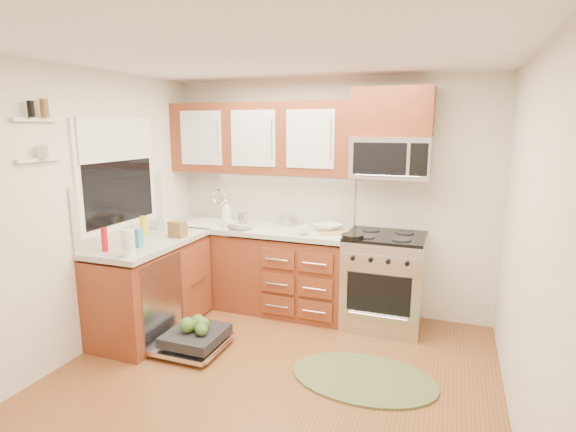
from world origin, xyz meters
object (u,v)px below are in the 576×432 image
at_px(rug, 363,378).
at_px(bowl_b, 240,226).
at_px(upper_cabinets, 260,138).
at_px(sink, 213,234).
at_px(range, 384,281).
at_px(paper_towel_roll, 128,243).
at_px(microwave, 391,158).
at_px(bowl_a, 328,227).
at_px(skillet, 352,236).
at_px(dishwasher, 192,339).
at_px(stock_pot, 286,221).
at_px(cutting_board, 336,233).
at_px(cup, 303,230).

relative_size(rug, bowl_b, 4.61).
distance_m(upper_cabinets, sink, 1.21).
relative_size(range, paper_towel_roll, 4.09).
xyz_separation_m(microwave, paper_towel_roll, (-1.93, -1.54, -0.66)).
bearing_deg(bowl_b, bowl_a, 16.76).
xyz_separation_m(skillet, paper_towel_roll, (-1.65, -1.17, 0.07)).
height_order(range, skillet, skillet).
xyz_separation_m(microwave, dishwasher, (-1.54, -1.25, -1.60)).
bearing_deg(dishwasher, bowl_a, 52.79).
distance_m(upper_cabinets, skillet, 1.50).
height_order(upper_cabinets, range, upper_cabinets).
relative_size(range, bowl_a, 3.29).
bearing_deg(bowl_a, stock_pot, 170.41).
height_order(cutting_board, paper_towel_roll, paper_towel_roll).
distance_m(sink, rug, 2.36).
relative_size(dishwasher, bowl_b, 2.75).
height_order(skillet, bowl_a, bowl_a).
xyz_separation_m(range, cup, (-0.80, -0.18, 0.50)).
distance_m(range, rug, 1.18).
height_order(bowl_a, cup, cup).
relative_size(upper_cabinets, rug, 1.75).
bearing_deg(upper_cabinets, stock_pot, 4.83).
bearing_deg(bowl_a, sink, -175.79).
distance_m(microwave, rug, 2.07).
distance_m(upper_cabinets, bowl_b, 0.97).
distance_m(range, bowl_b, 1.59).
height_order(sink, skillet, skillet).
distance_m(dishwasher, cup, 1.49).
height_order(upper_cabinets, cutting_board, upper_cabinets).
bearing_deg(skillet, sink, 171.72).
xyz_separation_m(upper_cabinets, rug, (1.42, -1.23, -1.86)).
xyz_separation_m(dishwasher, cutting_board, (1.04, 1.11, 0.84)).
distance_m(cutting_board, bowl_b, 1.01).
xyz_separation_m(upper_cabinets, bowl_b, (-0.10, -0.32, -0.91)).
bearing_deg(microwave, upper_cabinets, 178.98).
bearing_deg(rug, cutting_board, 116.10).
relative_size(upper_cabinets, microwave, 2.70).
distance_m(upper_cabinets, bowl_a, 1.21).
relative_size(paper_towel_roll, bowl_a, 0.80).
bearing_deg(upper_cabinets, rug, -40.72).
distance_m(stock_pot, cup, 0.47).
distance_m(stock_pot, bowl_b, 0.53).
distance_m(range, sink, 1.96).
distance_m(skillet, bowl_a, 0.48).
bearing_deg(rug, microwave, 90.89).
bearing_deg(bowl_b, paper_towel_roll, -109.05).
bearing_deg(dishwasher, skillet, 34.93).
xyz_separation_m(skillet, stock_pot, (-0.83, 0.42, 0.01)).
xyz_separation_m(rug, stock_pot, (-1.13, 1.25, 0.97)).
relative_size(dishwasher, paper_towel_roll, 3.02).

